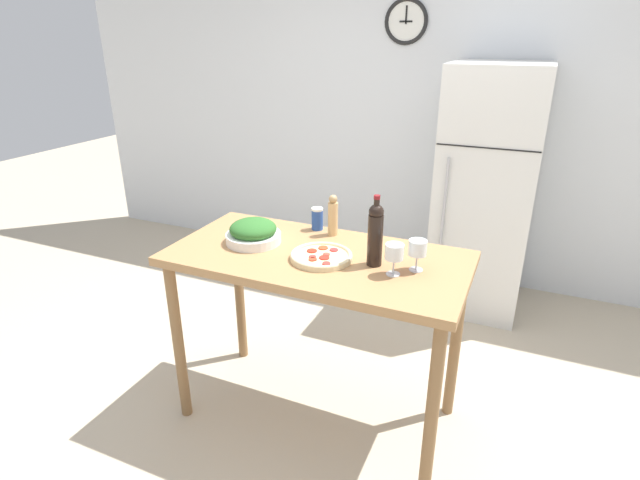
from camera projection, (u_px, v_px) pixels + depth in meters
name	position (u px, v px, depth m)	size (l,w,h in m)	color
ground_plane	(317.00, 412.00, 2.73)	(14.00, 14.00, 0.00)	#BCAD93
wall_back	(420.00, 117.00, 3.94)	(6.40, 0.08, 2.60)	silver
refrigerator	(486.00, 192.00, 3.55)	(0.64, 0.73, 1.74)	silver
prep_counter	(317.00, 277.00, 2.41)	(1.42, 0.70, 0.95)	#A87A4C
wine_bottle	(375.00, 234.00, 2.20)	(0.07, 0.07, 0.33)	black
wine_glass_near	(394.00, 253.00, 2.13)	(0.08, 0.08, 0.14)	silver
wine_glass_far	(418.00, 249.00, 2.17)	(0.08, 0.08, 0.14)	silver
pepper_mill	(333.00, 216.00, 2.56)	(0.05, 0.05, 0.22)	tan
salad_bowl	(253.00, 232.00, 2.48)	(0.28, 0.28, 0.12)	white
homemade_pizza	(321.00, 256.00, 2.31)	(0.29, 0.29, 0.03)	beige
salt_canister	(317.00, 219.00, 2.64)	(0.06, 0.06, 0.12)	#284CA3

